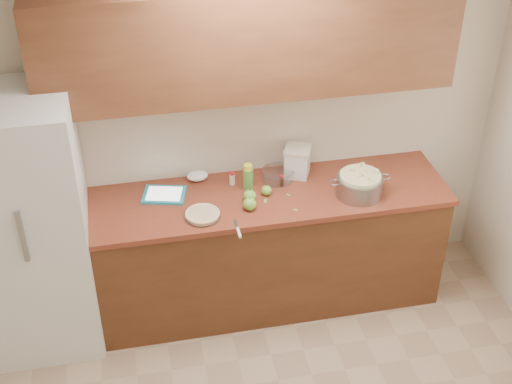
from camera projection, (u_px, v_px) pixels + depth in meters
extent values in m
plane|color=white|center=(333.00, 42.00, 2.62)|extent=(3.60, 3.60, 0.00)
plane|color=beige|center=(244.00, 122.00, 4.81)|extent=(3.60, 0.00, 3.60)
cube|color=#582D18|center=(254.00, 251.00, 5.03)|extent=(2.60, 0.65, 0.88)
cube|color=brown|center=(254.00, 198.00, 4.77)|extent=(2.64, 0.68, 0.04)
cube|color=brown|center=(248.00, 41.00, 4.30)|extent=(2.60, 0.34, 0.70)
cube|color=silver|center=(32.00, 227.00, 4.50)|extent=(0.70, 0.70, 1.80)
cylinder|color=silver|center=(203.00, 215.00, 4.55)|extent=(0.23, 0.23, 0.03)
cylinder|color=beige|center=(203.00, 215.00, 4.54)|extent=(0.21, 0.21, 0.03)
torus|color=beige|center=(202.00, 214.00, 4.54)|extent=(0.22, 0.22, 0.02)
cylinder|color=gray|center=(360.00, 186.00, 4.73)|extent=(0.31, 0.31, 0.13)
torus|color=gray|center=(335.00, 182.00, 4.68)|extent=(0.07, 0.07, 0.01)
torus|color=gray|center=(385.00, 177.00, 4.73)|extent=(0.07, 0.07, 0.01)
cylinder|color=beige|center=(360.00, 184.00, 4.72)|extent=(0.27, 0.27, 0.14)
cube|color=silver|center=(297.00, 162.00, 4.92)|extent=(0.21, 0.21, 0.20)
cube|color=beige|center=(298.00, 149.00, 4.86)|extent=(0.23, 0.23, 0.02)
cube|color=teal|center=(164.00, 195.00, 4.75)|extent=(0.32, 0.27, 0.02)
cube|color=white|center=(164.00, 194.00, 4.74)|extent=(0.26, 0.22, 0.00)
cube|color=gray|center=(236.00, 224.00, 4.49)|extent=(0.02, 0.11, 0.00)
cylinder|color=white|center=(239.00, 233.00, 4.40)|extent=(0.02, 0.10, 0.02)
cylinder|color=#4C8C38|center=(248.00, 179.00, 4.79)|extent=(0.07, 0.07, 0.15)
cylinder|color=yellow|center=(248.00, 167.00, 4.73)|extent=(0.06, 0.06, 0.03)
cylinder|color=beige|center=(232.00, 179.00, 4.85)|extent=(0.04, 0.04, 0.08)
cylinder|color=red|center=(232.00, 173.00, 4.82)|extent=(0.03, 0.03, 0.02)
cylinder|color=black|center=(282.00, 181.00, 4.84)|extent=(0.03, 0.03, 0.07)
cylinder|color=red|center=(282.00, 176.00, 4.81)|extent=(0.02, 0.02, 0.01)
cylinder|color=silver|center=(278.00, 175.00, 4.90)|extent=(0.21, 0.21, 0.08)
torus|color=silver|center=(278.00, 170.00, 4.87)|extent=(0.22, 0.22, 0.01)
ellipsoid|color=white|center=(197.00, 176.00, 4.90)|extent=(0.17, 0.15, 0.06)
sphere|color=#69A532|center=(250.00, 196.00, 4.68)|extent=(0.09, 0.09, 0.09)
cylinder|color=#3F2D19|center=(250.00, 190.00, 4.65)|extent=(0.01, 0.01, 0.01)
sphere|color=#69A532|center=(266.00, 190.00, 4.75)|extent=(0.07, 0.07, 0.07)
cylinder|color=#3F2D19|center=(266.00, 185.00, 4.72)|extent=(0.01, 0.01, 0.01)
sphere|color=#69A532|center=(250.00, 204.00, 4.60)|extent=(0.09, 0.09, 0.09)
cylinder|color=#3F2D19|center=(250.00, 198.00, 4.57)|extent=(0.01, 0.01, 0.01)
cube|color=#79A751|center=(265.00, 201.00, 4.70)|extent=(0.03, 0.05, 0.00)
cube|color=#79A751|center=(295.00, 210.00, 4.62)|extent=(0.03, 0.02, 0.00)
cube|color=#79A751|center=(288.00, 195.00, 4.76)|extent=(0.03, 0.03, 0.00)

